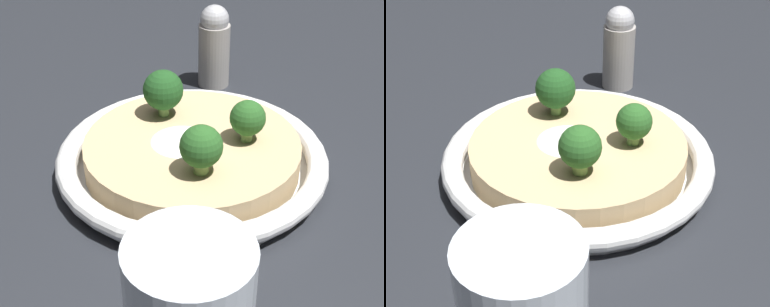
# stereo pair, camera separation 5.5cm
# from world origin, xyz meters

# --- Properties ---
(ground_plane) EXTENTS (6.00, 6.00, 0.00)m
(ground_plane) POSITION_xyz_m (0.00, 0.00, 0.00)
(ground_plane) COLOR #23262B
(risotto_bowl) EXTENTS (0.26, 0.26, 0.03)m
(risotto_bowl) POSITION_xyz_m (0.00, 0.00, 0.02)
(risotto_bowl) COLOR white
(risotto_bowl) RESTS_ON ground_plane
(cheese_sprinkle) EXTENTS (0.06, 0.06, 0.01)m
(cheese_sprinkle) POSITION_xyz_m (0.01, -0.01, 0.04)
(cheese_sprinkle) COLOR white
(cheese_sprinkle) RESTS_ON risotto_bowl
(broccoli_front) EXTENTS (0.04, 0.04, 0.05)m
(broccoli_front) POSITION_xyz_m (-0.03, -0.05, 0.06)
(broccoli_front) COLOR #668E47
(broccoli_front) RESTS_ON risotto_bowl
(broccoli_right) EXTENTS (0.04, 0.04, 0.04)m
(broccoli_right) POSITION_xyz_m (0.04, 0.03, 0.06)
(broccoli_right) COLOR #759E4C
(broccoli_right) RESTS_ON risotto_bowl
(broccoli_back) EXTENTS (0.03, 0.03, 0.04)m
(broccoli_back) POSITION_xyz_m (-0.03, 0.04, 0.06)
(broccoli_back) COLOR #668E47
(broccoli_back) RESTS_ON risotto_bowl
(pepper_shaker) EXTENTS (0.04, 0.04, 0.10)m
(pepper_shaker) POSITION_xyz_m (-0.18, -0.06, 0.05)
(pepper_shaker) COLOR #9E9993
(pepper_shaker) RESTS_ON ground_plane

